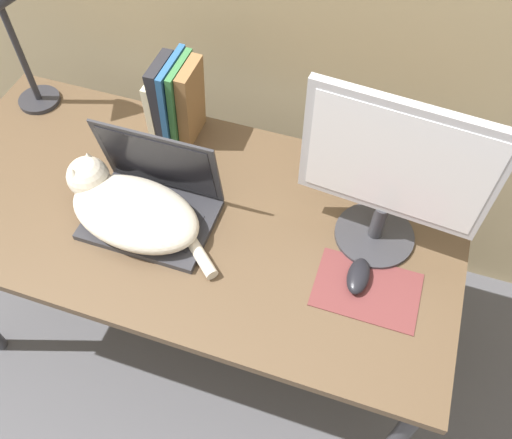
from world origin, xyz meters
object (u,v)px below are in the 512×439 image
at_px(external_monitor, 393,175).
at_px(computer_mouse, 358,276).
at_px(laptop, 153,202).
at_px(desk_lamp, 9,23).
at_px(cat, 129,208).
at_px(book_row, 175,100).

distance_m(external_monitor, computer_mouse, 0.27).
xyz_separation_m(laptop, desk_lamp, (-0.51, 0.26, 0.26)).
bearing_deg(desk_lamp, computer_mouse, -15.38).
distance_m(laptop, cat, 0.07).
bearing_deg(external_monitor, laptop, -168.98).
distance_m(external_monitor, book_row, 0.69).
height_order(external_monitor, computer_mouse, external_monitor).
height_order(cat, external_monitor, external_monitor).
xyz_separation_m(cat, computer_mouse, (0.62, 0.01, -0.04)).
distance_m(computer_mouse, desk_lamp, 1.15).
bearing_deg(laptop, computer_mouse, -3.16).
bearing_deg(book_row, cat, -87.67).
bearing_deg(external_monitor, cat, -165.96).
bearing_deg(cat, computer_mouse, 1.19).
relative_size(cat, desk_lamp, 1.03).
bearing_deg(external_monitor, book_row, 162.62).
distance_m(cat, external_monitor, 0.68).
distance_m(laptop, book_row, 0.33).
relative_size(laptop, cat, 0.70).
distance_m(laptop, computer_mouse, 0.57).
bearing_deg(laptop, desk_lamp, 152.47).
relative_size(computer_mouse, book_row, 0.41).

